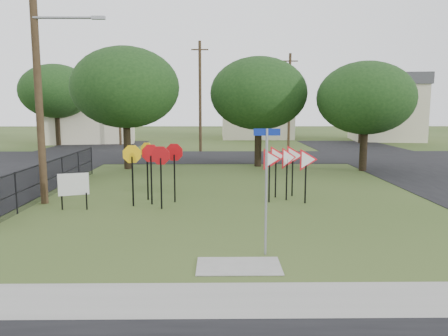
# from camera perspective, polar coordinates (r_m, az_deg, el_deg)

# --- Properties ---
(ground) EXTENTS (140.00, 140.00, 0.00)m
(ground) POSITION_cam_1_polar(r_m,az_deg,el_deg) (12.90, 1.45, -8.95)
(ground) COLOR #32491B
(sidewalk) EXTENTS (30.00, 1.60, 0.02)m
(sidewalk) POSITION_cam_1_polar(r_m,az_deg,el_deg) (8.97, 2.49, -16.79)
(sidewalk) COLOR gray
(sidewalk) RESTS_ON ground
(planting_strip) EXTENTS (30.00, 0.80, 0.02)m
(planting_strip) POSITION_cam_1_polar(r_m,az_deg,el_deg) (7.90, 3.00, -20.47)
(planting_strip) COLOR #32491B
(planting_strip) RESTS_ON ground
(street_far) EXTENTS (60.00, 8.00, 0.02)m
(street_far) POSITION_cam_1_polar(r_m,az_deg,el_deg) (32.54, 0.15, 1.46)
(street_far) COLOR black
(street_far) RESTS_ON ground
(curb_pad) EXTENTS (2.00, 1.20, 0.02)m
(curb_pad) POSITION_cam_1_polar(r_m,az_deg,el_deg) (10.62, 1.94, -12.70)
(curb_pad) COLOR gray
(curb_pad) RESTS_ON ground
(street_name_sign) EXTENTS (0.67, 0.06, 3.23)m
(street_name_sign) POSITION_cam_1_polar(r_m,az_deg,el_deg) (11.00, 5.54, -2.12)
(street_name_sign) COLOR #909298
(street_name_sign) RESTS_ON ground
(stop_sign_cluster) EXTENTS (2.24, 1.95, 2.35)m
(stop_sign_cluster) POSITION_cam_1_polar(r_m,az_deg,el_deg) (16.94, -9.25, 1.12)
(stop_sign_cluster) COLOR black
(stop_sign_cluster) RESTS_ON ground
(yield_sign_cluster) EXTENTS (2.34, 1.58, 2.21)m
(yield_sign_cluster) POSITION_cam_1_polar(r_m,az_deg,el_deg) (17.71, 8.13, 1.04)
(yield_sign_cluster) COLOR black
(yield_sign_cluster) RESTS_ON ground
(info_board) EXTENTS (1.03, 0.39, 1.35)m
(info_board) POSITION_cam_1_polar(r_m,az_deg,el_deg) (16.86, -19.06, -2.17)
(info_board) COLOR black
(info_board) RESTS_ON ground
(utility_pole_main) EXTENTS (3.55, 0.33, 10.00)m
(utility_pole_main) POSITION_cam_1_polar(r_m,az_deg,el_deg) (18.18, -23.06, 11.98)
(utility_pole_main) COLOR #43321F
(utility_pole_main) RESTS_ON ground
(far_pole_a) EXTENTS (1.40, 0.24, 9.00)m
(far_pole_a) POSITION_cam_1_polar(r_m,az_deg,el_deg) (36.36, -3.14, 9.39)
(far_pole_a) COLOR #43321F
(far_pole_a) RESTS_ON ground
(far_pole_b) EXTENTS (1.40, 0.24, 8.50)m
(far_pole_b) POSITION_cam_1_polar(r_m,az_deg,el_deg) (40.84, 8.53, 8.82)
(far_pole_b) COLOR #43321F
(far_pole_b) RESTS_ON ground
(far_pole_c) EXTENTS (1.40, 0.24, 9.00)m
(far_pole_c) POSITION_cam_1_polar(r_m,az_deg,el_deg) (43.39, -13.54, 8.97)
(far_pole_c) COLOR #43321F
(far_pole_c) RESTS_ON ground
(fence_run) EXTENTS (0.05, 11.55, 1.50)m
(fence_run) POSITION_cam_1_polar(r_m,az_deg,el_deg) (20.12, -21.44, -1.03)
(fence_run) COLOR black
(fence_run) RESTS_ON ground
(house_left) EXTENTS (10.58, 8.88, 7.20)m
(house_left) POSITION_cam_1_polar(r_m,az_deg,el_deg) (48.26, -17.12, 7.60)
(house_left) COLOR beige
(house_left) RESTS_ON ground
(house_mid) EXTENTS (8.40, 8.40, 6.20)m
(house_mid) POSITION_cam_1_polar(r_m,az_deg,el_deg) (52.51, 4.23, 7.40)
(house_mid) COLOR beige
(house_mid) RESTS_ON ground
(house_right) EXTENTS (8.30, 8.30, 7.20)m
(house_right) POSITION_cam_1_polar(r_m,az_deg,el_deg) (51.73, 20.41, 7.46)
(house_right) COLOR beige
(house_right) RESTS_ON ground
(tree_near_left) EXTENTS (6.40, 6.40, 7.27)m
(tree_near_left) POSITION_cam_1_polar(r_m,az_deg,el_deg) (26.92, -12.75, 10.20)
(tree_near_left) COLOR black
(tree_near_left) RESTS_ON ground
(tree_near_mid) EXTENTS (6.00, 6.00, 6.80)m
(tree_near_mid) POSITION_cam_1_polar(r_m,az_deg,el_deg) (27.44, 4.54, 9.67)
(tree_near_mid) COLOR black
(tree_near_mid) RESTS_ON ground
(tree_near_right) EXTENTS (5.60, 5.60, 6.33)m
(tree_near_right) POSITION_cam_1_polar(r_m,az_deg,el_deg) (26.70, 18.02, 8.67)
(tree_near_right) COLOR black
(tree_near_right) RESTS_ON ground
(tree_far_left) EXTENTS (6.80, 6.80, 7.73)m
(tree_far_left) POSITION_cam_1_polar(r_m,az_deg,el_deg) (45.10, -21.12, 9.34)
(tree_far_left) COLOR black
(tree_far_left) RESTS_ON ground
(tree_far_right) EXTENTS (6.00, 6.00, 6.80)m
(tree_far_right) POSITION_cam_1_polar(r_m,az_deg,el_deg) (46.63, 17.60, 8.67)
(tree_far_right) COLOR black
(tree_far_right) RESTS_ON ground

